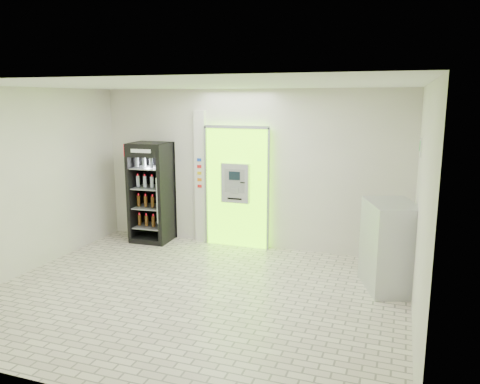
% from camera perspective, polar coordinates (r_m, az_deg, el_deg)
% --- Properties ---
extents(ground, '(6.00, 6.00, 0.00)m').
position_cam_1_polar(ground, '(7.05, -5.52, -12.29)').
color(ground, beige).
rests_on(ground, ground).
extents(room_shell, '(6.00, 6.00, 6.00)m').
position_cam_1_polar(room_shell, '(6.54, -5.83, 2.67)').
color(room_shell, silver).
rests_on(room_shell, ground).
extents(atm_assembly, '(1.30, 0.24, 2.33)m').
position_cam_1_polar(atm_assembly, '(8.93, -0.33, 0.69)').
color(atm_assembly, '#6DEC04').
rests_on(atm_assembly, ground).
extents(pillar, '(0.22, 0.11, 2.60)m').
position_cam_1_polar(pillar, '(9.23, -4.82, 1.81)').
color(pillar, silver).
rests_on(pillar, ground).
extents(beverage_cooler, '(0.78, 0.72, 1.98)m').
position_cam_1_polar(beverage_cooler, '(9.47, -10.70, -0.26)').
color(beverage_cooler, black).
rests_on(beverage_cooler, ground).
extents(steel_cabinet, '(0.97, 1.16, 1.32)m').
position_cam_1_polar(steel_cabinet, '(7.36, 17.82, -6.29)').
color(steel_cabinet, '#B4B6BC').
rests_on(steel_cabinet, ground).
extents(exit_sign, '(0.02, 0.22, 0.26)m').
position_cam_1_polar(exit_sign, '(7.29, 21.16, 5.07)').
color(exit_sign, white).
rests_on(exit_sign, room_shell).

